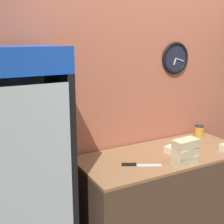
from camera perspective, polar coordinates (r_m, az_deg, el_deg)
wall_back at (r=3.16m, az=5.38°, el=2.21°), size 5.20×0.09×2.70m
prep_counter at (r=3.17m, az=9.15°, el=-15.25°), size 1.61×0.71×0.91m
beverage_cooler at (r=2.49m, az=-16.83°, el=-9.18°), size 0.70×0.61×1.93m
sandwich_stack_bottom at (r=2.77m, az=13.15°, el=-8.57°), size 0.23×0.13×0.07m
sandwich_stack_middle at (r=2.75m, az=13.24°, el=-7.13°), size 0.24×0.14×0.07m
sandwich_stack_top at (r=2.72m, az=13.33°, el=-5.66°), size 0.23×0.13×0.07m
sandwich_flat_left at (r=3.05m, az=11.62°, el=-6.48°), size 0.25×0.14×0.06m
chefs_knife at (r=2.70m, az=4.39°, el=-9.58°), size 0.32×0.19×0.02m
condiment_jar at (r=3.54m, az=15.65°, el=-3.32°), size 0.10×0.10×0.12m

